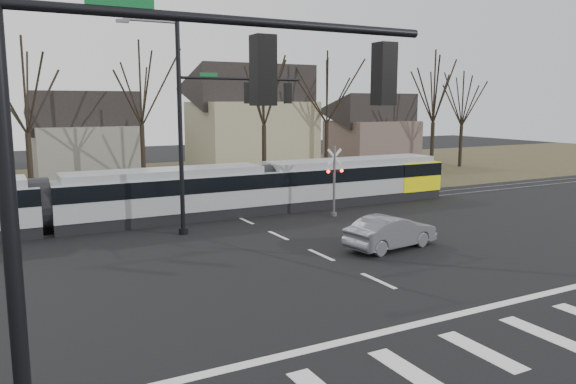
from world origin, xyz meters
name	(u,v)px	position (x,y,z in m)	size (l,w,h in m)	color
ground	(415,298)	(0.00, 0.00, 0.00)	(140.00, 140.00, 0.00)	black
grass_verge	(158,181)	(0.00, 32.00, 0.01)	(140.00, 28.00, 0.01)	#38331E
crosswalk	(513,342)	(0.00, -4.00, 0.01)	(27.00, 2.60, 0.01)	silver
stop_line	(454,315)	(0.00, -1.80, 0.01)	(28.00, 0.35, 0.01)	silver
lane_dashes	(231,214)	(0.00, 16.00, 0.01)	(0.18, 30.00, 0.01)	silver
rail_pair	(233,214)	(0.00, 15.80, 0.03)	(90.00, 1.52, 0.06)	#59595E
tram	(163,193)	(-4.01, 16.00, 1.56)	(37.66, 2.80, 2.85)	gray
sedan	(391,232)	(3.32, 5.51, 0.74)	(4.69, 2.25, 1.48)	#5A5C62
signal_pole_near_left	(134,156)	(-10.41, -6.00, 5.70)	(9.28, 0.44, 10.20)	black
signal_pole_far	(211,118)	(-2.41, 12.50, 5.70)	(9.28, 0.44, 10.20)	black
rail_crossing_signal	(334,183)	(5.00, 12.79, 1.89)	(1.08, 0.36, 4.00)	#59595B
tree_row	(204,122)	(2.00, 26.00, 5.00)	(59.20, 7.20, 10.00)	black
house_b	(85,132)	(-5.00, 36.00, 3.97)	(8.64, 7.56, 7.65)	slate
house_c	(251,116)	(9.00, 33.00, 5.23)	(10.80, 8.64, 10.10)	gray
house_d	(372,126)	(24.00, 35.00, 3.97)	(8.64, 7.56, 7.65)	brown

